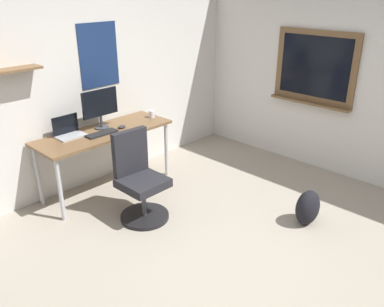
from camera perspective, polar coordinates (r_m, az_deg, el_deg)
name	(u,v)px	position (r m, az deg, el deg)	size (l,w,h in m)	color
ground_plane	(241,267)	(3.71, 7.09, -15.88)	(5.20, 5.20, 0.00)	#9E9384
wall_back	(77,80)	(4.84, -16.27, 10.16)	(5.00, 0.30, 2.60)	silver
wall_right	(371,78)	(5.19, 24.39, 9.87)	(0.22, 5.00, 2.60)	silver
desk	(105,137)	(4.73, -12.46, 2.35)	(1.62, 0.59, 0.75)	brown
office_chair	(139,182)	(4.20, -7.57, -4.11)	(0.52, 0.52, 0.95)	black
laptop	(69,131)	(4.63, -17.30, 3.05)	(0.31, 0.21, 0.23)	#ADAFB5
monitor_primary	(100,106)	(4.72, -13.08, 6.65)	(0.46, 0.17, 0.46)	#38383D
keyboard	(102,133)	(4.61, -12.84, 2.82)	(0.37, 0.13, 0.02)	black
computer_mouse	(122,127)	(4.75, -10.07, 3.79)	(0.10, 0.06, 0.03)	#262628
coffee_mug	(152,114)	(5.08, -5.83, 5.66)	(0.08, 0.08, 0.09)	silver
backpack	(308,208)	(4.32, 16.30, -7.47)	(0.32, 0.22, 0.38)	black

